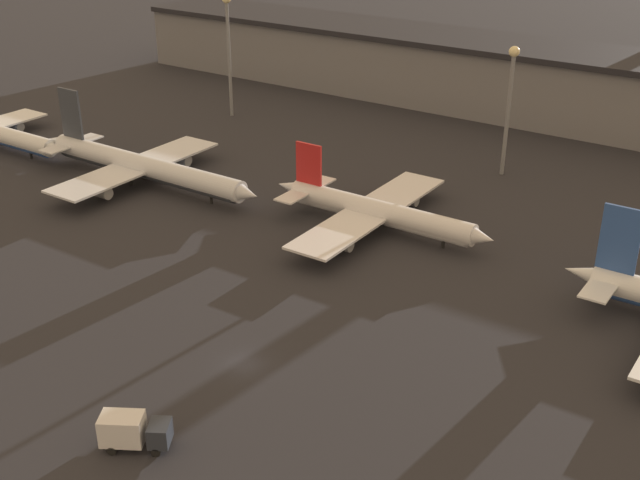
% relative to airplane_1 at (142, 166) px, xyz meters
% --- Properties ---
extents(ground, '(600.00, 600.00, 0.00)m').
position_rel_airplane_1_xyz_m(ground, '(48.32, -31.66, -3.20)').
color(ground, '#26262B').
extents(terminal_building, '(220.93, 22.00, 14.98)m').
position_rel_airplane_1_xyz_m(terminal_building, '(48.32, 75.14, 4.35)').
color(terminal_building, slate).
rests_on(terminal_building, ground).
extents(airplane_1, '(48.48, 33.16, 13.92)m').
position_rel_airplane_1_xyz_m(airplane_1, '(0.00, 0.00, 0.00)').
color(airplane_1, silver).
rests_on(airplane_1, ground).
extents(airplane_2, '(36.60, 34.69, 11.09)m').
position_rel_airplane_1_xyz_m(airplane_2, '(41.81, 6.71, -0.30)').
color(airplane_2, silver).
rests_on(airplane_2, ground).
extents(service_vehicle_4, '(6.85, 5.55, 3.55)m').
position_rel_airplane_1_xyz_m(service_vehicle_4, '(48.67, -48.14, -1.24)').
color(service_vehicle_4, '#282D38').
rests_on(service_vehicle_4, ground).
extents(lamp_post_0, '(1.80, 1.80, 25.19)m').
position_rel_airplane_1_xyz_m(lamp_post_0, '(-13.96, 39.23, 12.81)').
color(lamp_post_0, slate).
rests_on(lamp_post_0, ground).
extents(lamp_post_1, '(1.80, 1.80, 22.27)m').
position_rel_airplane_1_xyz_m(lamp_post_1, '(47.90, 39.23, 11.19)').
color(lamp_post_1, slate).
rests_on(lamp_post_1, ground).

